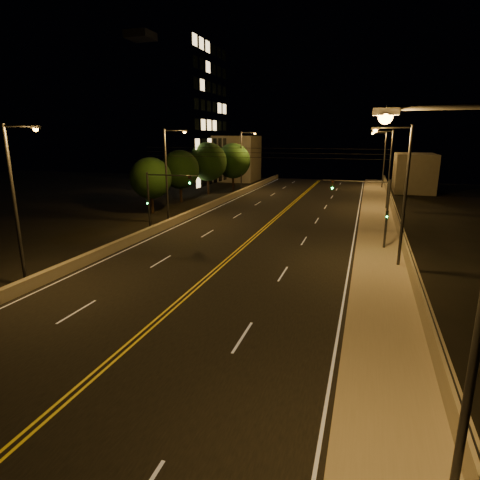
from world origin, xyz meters
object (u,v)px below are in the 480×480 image
(streetlight_5, at_px, (169,170))
(building_tower, at_px, (145,117))
(streetlight_1, at_px, (402,189))
(tree_2, at_px, (208,162))
(tree_3, at_px, (233,161))
(tree_1, at_px, (180,170))
(streetlight_3, at_px, (383,157))
(traffic_signal_right, at_px, (373,205))
(streetlight_6, at_px, (243,158))
(streetlight_4, at_px, (17,196))
(streetlight_2, at_px, (388,165))
(tree_0, at_px, (151,178))
(streetlight_0, at_px, (468,305))
(traffic_signal_left, at_px, (158,195))

(streetlight_5, distance_m, building_tower, 31.22)
(streetlight_1, height_order, tree_2, streetlight_1)
(streetlight_5, relative_size, tree_3, 1.23)
(tree_1, bearing_deg, building_tower, 134.34)
(streetlight_3, distance_m, traffic_signal_right, 40.29)
(streetlight_6, bearing_deg, streetlight_5, -90.00)
(streetlight_4, height_order, tree_3, streetlight_4)
(tree_2, bearing_deg, tree_1, -95.10)
(streetlight_1, xyz_separation_m, streetlight_2, (0.00, 23.13, 0.00))
(streetlight_5, relative_size, tree_0, 1.46)
(streetlight_2, xyz_separation_m, streetlight_4, (-21.46, -33.19, 0.00))
(streetlight_0, xyz_separation_m, streetlight_3, (0.00, 63.98, 0.00))
(streetlight_6, xyz_separation_m, traffic_signal_left, (1.18, -30.00, -1.87))
(tree_2, bearing_deg, streetlight_2, -14.39)
(streetlight_3, bearing_deg, streetlight_4, -111.47)
(streetlight_3, bearing_deg, traffic_signal_right, -92.25)
(streetlight_5, bearing_deg, streetlight_4, -90.00)
(streetlight_1, xyz_separation_m, traffic_signal_left, (-20.28, 4.29, -1.87))
(tree_3, bearing_deg, traffic_signal_left, -84.16)
(streetlight_1, height_order, building_tower, building_tower)
(traffic_signal_right, bearing_deg, tree_2, 133.48)
(streetlight_0, xyz_separation_m, streetlight_4, (-21.46, 9.41, 0.00))
(streetlight_5, relative_size, streetlight_6, 1.00)
(streetlight_0, distance_m, traffic_signal_left, 31.29)
(streetlight_6, relative_size, tree_3, 1.23)
(streetlight_0, distance_m, tree_0, 41.86)
(streetlight_3, height_order, traffic_signal_right, streetlight_3)
(streetlight_3, bearing_deg, tree_1, -139.04)
(streetlight_4, relative_size, tree_1, 1.35)
(streetlight_2, bearing_deg, streetlight_6, 152.53)
(streetlight_6, height_order, tree_1, streetlight_6)
(tree_1, bearing_deg, streetlight_6, 68.67)
(streetlight_0, height_order, streetlight_2, same)
(traffic_signal_left, bearing_deg, streetlight_5, 104.89)
(streetlight_3, relative_size, traffic_signal_right, 1.69)
(streetlight_5, xyz_separation_m, streetlight_6, (0.00, 25.55, 0.00))
(streetlight_3, xyz_separation_m, tree_2, (-25.70, -14.79, -0.46))
(streetlight_4, relative_size, traffic_signal_left, 1.69)
(tree_1, relative_size, tree_3, 0.91)
(traffic_signal_right, distance_m, tree_2, 35.08)
(traffic_signal_right, bearing_deg, building_tower, 141.23)
(streetlight_4, height_order, building_tower, building_tower)
(tree_1, height_order, tree_2, tree_2)
(streetlight_0, relative_size, tree_0, 1.46)
(streetlight_1, xyz_separation_m, streetlight_5, (-21.46, 8.74, 0.00))
(streetlight_2, distance_m, building_tower, 40.62)
(traffic_signal_left, bearing_deg, streetlight_4, -94.72)
(streetlight_0, bearing_deg, traffic_signal_left, 130.48)
(tree_0, xyz_separation_m, tree_3, (2.68, 21.98, 0.77))
(streetlight_4, xyz_separation_m, tree_3, (-1.98, 45.24, -0.62))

